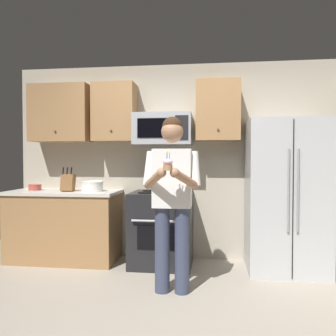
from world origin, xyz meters
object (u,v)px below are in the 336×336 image
Objects in this scene: refrigerator at (286,196)px; microwave at (163,129)px; bowl_large_white at (92,186)px; bowl_small_colored at (35,187)px; oven_range at (162,228)px; knife_block at (68,182)px; cupcake at (168,164)px; person at (172,194)px.

microwave is at bearing 173.97° from refrigerator.
refrigerator is 6.30× the size of bowl_large_white.
microwave reaches higher than bowl_small_colored.
oven_range is 1.79m from bowl_small_colored.
oven_range is at bearing 1.38° from knife_block.
knife_block is at bearing 179.79° from refrigerator.
refrigerator reaches higher than knife_block.
knife_block reaches higher than oven_range.
refrigerator reaches higher than cupcake.
knife_block is 1.68m from person.
microwave is 1.72m from refrigerator.
bowl_small_colored is 0.97× the size of cupcake.
cupcake is (-1.27, -1.16, 0.39)m from refrigerator.
cupcake reaches higher than knife_block.
bowl_small_colored is at bearing 178.42° from refrigerator.
knife_block is 1.89× the size of bowl_small_colored.
cupcake is at bearing -79.94° from microwave.
refrigerator is (1.50, -0.16, -0.82)m from microwave.
microwave reaches higher than cupcake.
microwave is at bearing 6.95° from knife_block.
microwave is 1.41m from knife_block.
oven_range is 1.05m from bowl_large_white.
person is at bearing -146.74° from refrigerator.
refrigerator is (1.50, -0.04, 0.44)m from oven_range.
knife_block is 0.32m from bowl_large_white.
refrigerator is 2.72m from knife_block.
bowl_small_colored is (-1.72, 0.05, 0.50)m from oven_range.
cupcake reaches higher than bowl_large_white.
person is (1.95, -0.92, 0.03)m from bowl_small_colored.
microwave reaches higher than knife_block.
bowl_large_white is 1.68m from cupcake.
oven_range is at bearing 101.04° from cupcake.
bowl_large_white is at bearing 5.86° from knife_block.
person is (1.14, -0.87, 0.01)m from bowl_large_white.
bowl_large_white is 0.81m from bowl_small_colored.
knife_block is at bearing -173.05° from microwave.
oven_range is 5.51× the size of bowl_small_colored.
bowl_large_white is 0.16× the size of person.
microwave is 1.88m from bowl_small_colored.
microwave is 1.25m from person.
bowl_large_white reaches higher than oven_range.
refrigerator is at bearing 33.26° from person.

